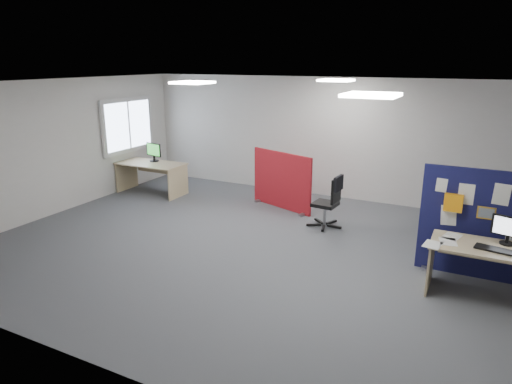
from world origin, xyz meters
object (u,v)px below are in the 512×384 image
at_px(monitor_main, 509,229).
at_px(office_chair, 331,199).
at_px(main_desk, 498,260).
at_px(monitor_second, 154,151).
at_px(navy_divider, 491,226).
at_px(second_desk, 152,170).
at_px(red_divider, 282,181).

relative_size(monitor_main, office_chair, 0.42).
xyz_separation_m(main_desk, monitor_second, (-7.31, 2.10, 0.41)).
xyz_separation_m(navy_divider, monitor_second, (-7.19, 1.52, 0.16)).
height_order(monitor_second, office_chair, monitor_second).
relative_size(navy_divider, second_desk, 1.23).
bearing_deg(main_desk, office_chair, 150.24).
relative_size(navy_divider, office_chair, 1.94).
relative_size(navy_divider, main_desk, 1.17).
relative_size(navy_divider, monitor_main, 4.59).
relative_size(red_divider, second_desk, 0.96).
distance_m(main_desk, monitor_main, 0.43).
bearing_deg(monitor_second, office_chair, 5.93).
bearing_deg(monitor_main, second_desk, -177.71).
height_order(monitor_main, monitor_second, monitor_second).
xyz_separation_m(red_divider, office_chair, (1.30, -0.69, -0.02)).
height_order(red_divider, second_desk, red_divider).
height_order(second_desk, office_chair, office_chair).
xyz_separation_m(red_divider, second_desk, (-3.19, -0.32, -0.04)).
bearing_deg(office_chair, second_desk, -179.90).
bearing_deg(second_desk, monitor_second, 107.63).
bearing_deg(second_desk, navy_divider, -10.87).
xyz_separation_m(red_divider, monitor_second, (-3.24, -0.17, 0.38)).
xyz_separation_m(navy_divider, monitor_main, (0.20, -0.42, 0.13)).
relative_size(main_desk, red_divider, 1.09).
bearing_deg(monitor_main, navy_divider, 131.06).
xyz_separation_m(main_desk, red_divider, (-4.07, 2.28, 0.04)).
xyz_separation_m(monitor_second, office_chair, (4.54, -0.52, -0.40)).
xyz_separation_m(navy_divider, main_desk, (0.12, -0.58, -0.26)).
height_order(red_divider, monitor_second, red_divider).
distance_m(navy_divider, main_desk, 0.65).
distance_m(navy_divider, monitor_second, 7.35).
distance_m(main_desk, office_chair, 3.19).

